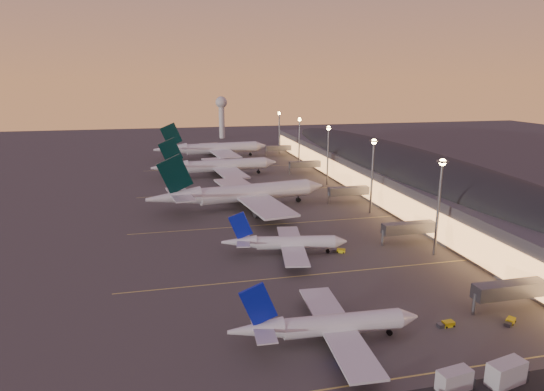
{
  "coord_description": "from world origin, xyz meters",
  "views": [
    {
      "loc": [
        -30.9,
        -100.68,
        45.24
      ],
      "look_at": [
        2.0,
        45.0,
        7.0
      ],
      "focal_mm": 30.0,
      "sensor_mm": 36.0,
      "label": 1
    }
  ],
  "objects": [
    {
      "name": "airliner_wide_far",
      "position": [
        -6.6,
        167.19,
        5.56
      ],
      "size": [
        67.53,
        61.94,
        21.6
      ],
      "rotation": [
        0.0,
        0.0,
        0.12
      ],
      "color": "silver",
      "rests_on": "ground"
    },
    {
      "name": "radar_tower",
      "position": [
        10.0,
        260.0,
        21.87
      ],
      "size": [
        9.0,
        9.0,
        32.5
      ],
      "color": "silver",
      "rests_on": "ground"
    },
    {
      "name": "light_masts",
      "position": [
        36.0,
        65.0,
        17.55
      ],
      "size": [
        2.2,
        217.2,
        25.9
      ],
      "color": "slate",
      "rests_on": "ground"
    },
    {
      "name": "airliner_narrow_north",
      "position": [
        -2.52,
        9.53,
        3.1
      ],
      "size": [
        33.54,
        30.29,
        11.99
      ],
      "rotation": [
        0.0,
        0.0,
        -0.17
      ],
      "color": "silver",
      "rests_on": "ground"
    },
    {
      "name": "catering_truck_b",
      "position": [
        17.53,
        -49.73,
        1.76
      ],
      "size": [
        7.08,
        3.87,
        3.76
      ],
      "rotation": [
        0.0,
        0.0,
        0.21
      ],
      "color": "silver",
      "rests_on": "ground"
    },
    {
      "name": "catering_truck_a",
      "position": [
        9.02,
        -49.16,
        1.52
      ],
      "size": [
        6.05,
        3.01,
        3.26
      ],
      "rotation": [
        0.0,
        0.0,
        0.14
      ],
      "color": "silver",
      "rests_on": "ground"
    },
    {
      "name": "terminal_building",
      "position": [
        61.84,
        72.47,
        8.78
      ],
      "size": [
        56.35,
        255.0,
        17.46
      ],
      "color": "#47474C",
      "rests_on": "ground"
    },
    {
      "name": "airliner_narrow_south",
      "position": [
        -5.77,
        -32.81,
        3.21
      ],
      "size": [
        34.75,
        31.02,
        12.43
      ],
      "rotation": [
        0.0,
        0.0,
        -0.04
      ],
      "color": "silver",
      "rests_on": "ground"
    },
    {
      "name": "ground",
      "position": [
        0.0,
        0.0,
        0.0
      ],
      "size": [
        700.0,
        700.0,
        0.0
      ],
      "primitive_type": "plane",
      "color": "#44413E"
    },
    {
      "name": "airliner_wide_mid",
      "position": [
        -9.73,
        114.0,
        5.03
      ],
      "size": [
        61.02,
        55.98,
        19.52
      ],
      "rotation": [
        0.0,
        0.0,
        0.12
      ],
      "color": "silver",
      "rests_on": "ground"
    },
    {
      "name": "lane_markings",
      "position": [
        0.0,
        40.0,
        0.01
      ],
      "size": [
        90.0,
        180.36,
        0.0
      ],
      "color": "#D8C659",
      "rests_on": "ground"
    },
    {
      "name": "airliner_wide_near",
      "position": [
        -7.05,
        56.02,
        5.46
      ],
      "size": [
        66.13,
        60.91,
        21.19
      ],
      "rotation": [
        0.0,
        0.0,
        0.16
      ],
      "color": "silver",
      "rests_on": "ground"
    },
    {
      "name": "baggage_tug_a",
      "position": [
        18.15,
        -32.89,
        0.45
      ],
      "size": [
        3.39,
        1.63,
        0.99
      ],
      "rotation": [
        0.0,
        0.0,
        0.06
      ],
      "color": "yellow",
      "rests_on": "ground"
    },
    {
      "name": "baggage_tug_c",
      "position": [
        12.2,
        7.42,
        0.44
      ],
      "size": [
        3.43,
        2.8,
        0.97
      ],
      "rotation": [
        0.0,
        0.0,
        -0.55
      ],
      "color": "yellow",
      "rests_on": "ground"
    },
    {
      "name": "baggage_tug_b",
      "position": [
        30.58,
        -34.72,
        0.44
      ],
      "size": [
        3.33,
        2.86,
        0.95
      ],
      "rotation": [
        0.0,
        0.0,
        0.61
      ],
      "color": "yellow",
      "rests_on": "ground"
    }
  ]
}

